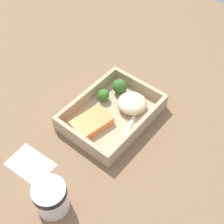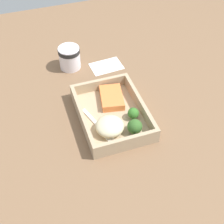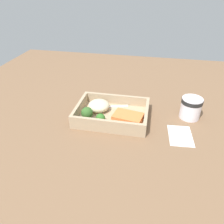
{
  "view_description": "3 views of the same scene",
  "coord_description": "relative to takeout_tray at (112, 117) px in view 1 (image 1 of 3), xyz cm",
  "views": [
    {
      "loc": [
        -45.77,
        -37.57,
        72.19
      ],
      "look_at": [
        0.0,
        0.0,
        2.7
      ],
      "focal_mm": 50.0,
      "sensor_mm": 36.0,
      "label": 1
    },
    {
      "loc": [
        65.04,
        -21.98,
        74.57
      ],
      "look_at": [
        0.0,
        0.0,
        2.7
      ],
      "focal_mm": 50.0,
      "sensor_mm": 36.0,
      "label": 2
    },
    {
      "loc": [
        -14.37,
        71.36,
        48.73
      ],
      "look_at": [
        0.0,
        0.0,
        2.7
      ],
      "focal_mm": 35.0,
      "sensor_mm": 36.0,
      "label": 3
    }
  ],
  "objects": [
    {
      "name": "tray_rim",
      "position": [
        0.0,
        0.0,
        2.62
      ],
      "size": [
        28.03,
        20.58,
        4.04
      ],
      "color": "tan",
      "rests_on": "takeout_tray"
    },
    {
      "name": "ground_plane",
      "position": [
        0.0,
        0.0,
        -1.6
      ],
      "size": [
        160.0,
        160.0,
        2.0
      ],
      "primitive_type": "cube",
      "color": "brown"
    },
    {
      "name": "paper_cup",
      "position": [
        -30.28,
        -6.54,
        4.19
      ],
      "size": [
        8.11,
        8.11,
        8.58
      ],
      "color": "white",
      "rests_on": "ground_plane"
    },
    {
      "name": "broccoli_floret_1",
      "position": [
        8.94,
        4.2,
        3.14
      ],
      "size": [
        4.61,
        4.61,
        4.92
      ],
      "color": "#86A467",
      "rests_on": "takeout_tray"
    },
    {
      "name": "takeout_tray",
      "position": [
        0.0,
        0.0,
        0.0
      ],
      "size": [
        28.03,
        20.58,
        1.2
      ],
      "primitive_type": "cube",
      "color": "tan",
      "rests_on": "ground_plane"
    },
    {
      "name": "broccoli_floret_2",
      "position": [
        3.19,
        6.0,
        2.63
      ],
      "size": [
        3.58,
        3.58,
        3.88
      ],
      "color": "#82AF64",
      "rests_on": "takeout_tray"
    },
    {
      "name": "salmon_fillet",
      "position": [
        -6.62,
        2.12,
        1.82
      ],
      "size": [
        12.13,
        9.18,
        2.45
      ],
      "primitive_type": "cube",
      "rotation": [
        0.0,
        0.0,
        -0.19
      ],
      "color": "orange",
      "rests_on": "takeout_tray"
    },
    {
      "name": "fork",
      "position": [
        3.34,
        -5.46,
        0.82
      ],
      "size": [
        15.58,
        6.27,
        0.44
      ],
      "color": "white",
      "rests_on": "takeout_tray"
    },
    {
      "name": "receipt_slip",
      "position": [
        -26.2,
        6.58,
        -0.48
      ],
      "size": [
        9.0,
        12.44,
        0.24
      ],
      "primitive_type": "cube",
      "rotation": [
        0.0,
        0.0,
        0.07
      ],
      "color": "white",
      "rests_on": "ground_plane"
    },
    {
      "name": "mashed_potatoes",
      "position": [
        6.03,
        -2.77,
        2.73
      ],
      "size": [
        8.69,
        8.81,
        4.26
      ],
      "primitive_type": "ellipsoid",
      "color": "beige",
      "rests_on": "takeout_tray"
    }
  ]
}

